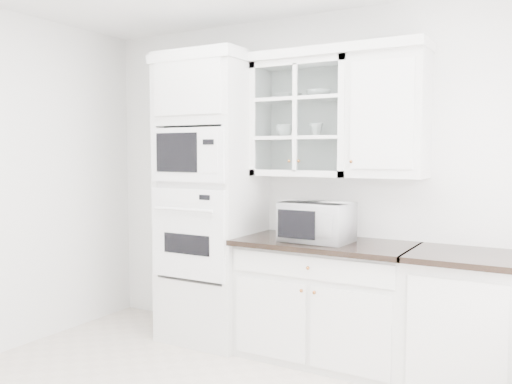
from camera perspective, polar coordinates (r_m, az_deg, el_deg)
The scene contains 12 objects.
room_shell at distance 3.32m, azimuth -3.88°, elevation 7.52°, with size 4.00×3.50×2.70m.
oven_column at distance 4.57m, azimuth -4.76°, elevation -0.67°, with size 0.76×0.68×2.40m.
base_cabinet_run at distance 4.24m, azimuth 7.30°, elevation -11.21°, with size 1.32×0.67×0.92m.
extra_base_cabinet at distance 3.98m, azimuth 21.03°, elevation -12.48°, with size 0.72×0.67×0.92m.
upper_cabinet_glass at distance 4.32m, azimuth 5.09°, elevation 7.68°, with size 0.80×0.33×0.90m.
upper_cabinet_solid at distance 4.08m, azimuth 13.79°, elevation 7.78°, with size 0.55×0.33×0.90m, color silver.
crown_molding at distance 4.40m, azimuth 3.71°, elevation 13.98°, with size 2.14×0.38×0.07m, color white.
countertop_microwave at distance 4.09m, azimuth 6.49°, elevation -3.11°, with size 0.51×0.42×0.29m, color white.
bowl_a at distance 4.41m, azimuth 3.39°, elevation 10.01°, with size 0.19×0.19×0.05m, color white.
bowl_b at distance 4.28m, azimuth 6.61°, elevation 10.25°, with size 0.19×0.19×0.06m, color white.
cup_a at distance 4.37m, azimuth 3.02°, elevation 6.47°, with size 0.13×0.13×0.10m, color white.
cup_b at distance 4.28m, azimuth 6.34°, elevation 6.52°, with size 0.11×0.11×0.10m, color white.
Camera 1 is at (1.85, -2.33, 1.58)m, focal length 38.00 mm.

